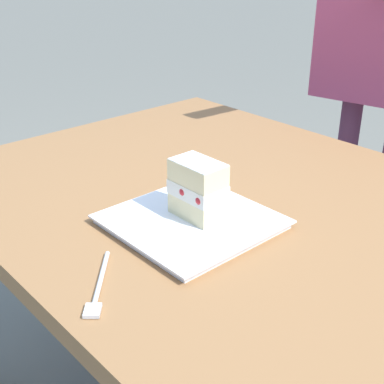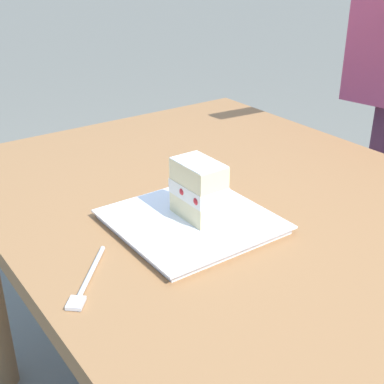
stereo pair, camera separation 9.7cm
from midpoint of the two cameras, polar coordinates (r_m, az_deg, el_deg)
The scene contains 4 objects.
patio_table at distance 1.13m, azimuth 2.86°, elevation -5.69°, with size 1.31×0.94×0.73m.
dessert_plate at distance 1.00m, azimuth -2.78°, elevation -3.33°, with size 0.28×0.28×0.02m.
cake_slice at distance 0.97m, azimuth -2.03°, elevation 0.16°, with size 0.10×0.07×0.11m.
dessert_fork at distance 0.85m, azimuth -13.32°, elevation -10.05°, with size 0.14×0.12×0.01m.
Camera 1 is at (0.65, -0.72, 1.22)m, focal length 49.44 mm.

